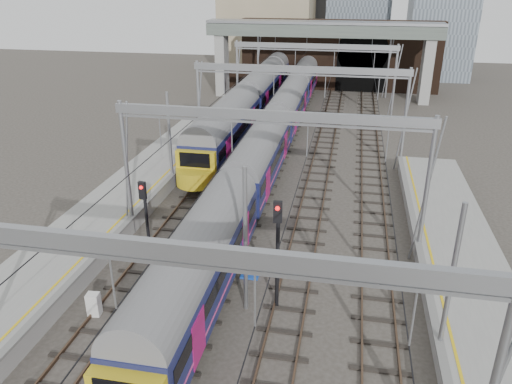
% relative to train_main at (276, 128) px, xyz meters
% --- Properties ---
extents(ground, '(160.00, 160.00, 0.00)m').
position_rel_train_main_xyz_m(ground, '(2.00, -23.59, -2.35)').
color(ground, '#38332D').
rests_on(ground, ground).
extents(platform_left, '(4.32, 55.00, 1.12)m').
position_rel_train_main_xyz_m(platform_left, '(-8.18, -21.09, -1.80)').
color(platform_left, gray).
rests_on(platform_left, ground).
extents(tracks, '(14.40, 80.00, 0.22)m').
position_rel_train_main_xyz_m(tracks, '(2.00, -8.59, -2.33)').
color(tracks, '#4C3828').
rests_on(tracks, ground).
extents(overhead_line, '(16.80, 80.00, 8.00)m').
position_rel_train_main_xyz_m(overhead_line, '(2.00, -2.10, 4.21)').
color(overhead_line, gray).
rests_on(overhead_line, ground).
extents(retaining_wall, '(28.00, 2.75, 9.00)m').
position_rel_train_main_xyz_m(retaining_wall, '(3.40, 28.34, 1.98)').
color(retaining_wall, black).
rests_on(retaining_wall, ground).
extents(overbridge, '(28.00, 3.00, 9.25)m').
position_rel_train_main_xyz_m(overbridge, '(2.00, 22.41, 4.91)').
color(overbridge, gray).
rests_on(overbridge, ground).
extents(train_main, '(2.58, 59.70, 4.51)m').
position_rel_train_main_xyz_m(train_main, '(0.00, 0.00, 0.00)').
color(train_main, black).
rests_on(train_main, ground).
extents(train_second, '(2.86, 49.59, 4.90)m').
position_rel_train_main_xyz_m(train_second, '(-4.00, 14.84, 0.17)').
color(train_second, black).
rests_on(train_second, ground).
extents(signal_near_left, '(0.37, 0.47, 5.01)m').
position_rel_train_main_xyz_m(signal_near_left, '(-3.60, -19.29, 0.79)').
color(signal_near_left, black).
rests_on(signal_near_left, ground).
extents(signal_near_centre, '(0.40, 0.49, 5.44)m').
position_rel_train_main_xyz_m(signal_near_centre, '(3.36, -21.21, 1.02)').
color(signal_near_centre, black).
rests_on(signal_near_centre, ground).
extents(relay_cabinet, '(0.60, 0.51, 1.11)m').
position_rel_train_main_xyz_m(relay_cabinet, '(-4.63, -23.38, -1.80)').
color(relay_cabinet, silver).
rests_on(relay_cabinet, ground).
extents(equip_cover_a, '(0.99, 0.87, 0.10)m').
position_rel_train_main_xyz_m(equip_cover_a, '(4.39, -16.87, -2.31)').
color(equip_cover_a, '#1643AB').
rests_on(equip_cover_a, ground).
extents(equip_cover_b, '(0.92, 0.66, 0.11)m').
position_rel_train_main_xyz_m(equip_cover_b, '(1.65, -18.96, -2.30)').
color(equip_cover_b, '#1643AB').
rests_on(equip_cover_b, ground).
extents(equip_cover_c, '(0.98, 0.71, 0.11)m').
position_rel_train_main_xyz_m(equip_cover_c, '(3.62, -17.34, -2.30)').
color(equip_cover_c, '#1643AB').
rests_on(equip_cover_c, ground).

